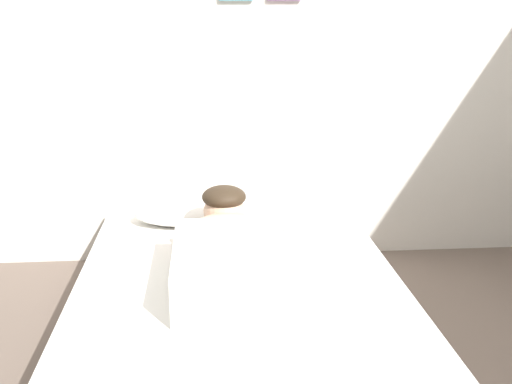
{
  "coord_description": "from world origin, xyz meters",
  "views": [
    {
      "loc": [
        -0.31,
        -1.81,
        1.4
      ],
      "look_at": [
        -0.09,
        0.86,
        0.63
      ],
      "focal_mm": 43.74,
      "sensor_mm": 36.0,
      "label": 1
    }
  ],
  "objects_px": {
    "bed": "(238,314)",
    "pillow": "(187,212)",
    "person_lying": "(227,249)",
    "coffee_cup": "(274,225)",
    "cell_phone": "(209,302)"
  },
  "relations": [
    {
      "from": "bed",
      "to": "cell_phone",
      "type": "xyz_separation_m",
      "value": [
        -0.12,
        -0.28,
        0.2
      ]
    },
    {
      "from": "bed",
      "to": "coffee_cup",
      "type": "relative_size",
      "value": 16.33
    },
    {
      "from": "bed",
      "to": "pillow",
      "type": "distance_m",
      "value": 0.72
    },
    {
      "from": "bed",
      "to": "person_lying",
      "type": "bearing_deg",
      "value": -157.63
    },
    {
      "from": "pillow",
      "to": "cell_phone",
      "type": "bearing_deg",
      "value": -83.8
    },
    {
      "from": "coffee_cup",
      "to": "cell_phone",
      "type": "xyz_separation_m",
      "value": [
        -0.32,
        -0.73,
        -0.03
      ]
    },
    {
      "from": "pillow",
      "to": "cell_phone",
      "type": "distance_m",
      "value": 0.93
    },
    {
      "from": "bed",
      "to": "cell_phone",
      "type": "relative_size",
      "value": 14.58
    },
    {
      "from": "bed",
      "to": "coffee_cup",
      "type": "xyz_separation_m",
      "value": [
        0.2,
        0.45,
        0.23
      ]
    },
    {
      "from": "person_lying",
      "to": "coffee_cup",
      "type": "height_order",
      "value": "person_lying"
    },
    {
      "from": "person_lying",
      "to": "cell_phone",
      "type": "distance_m",
      "value": 0.29
    },
    {
      "from": "bed",
      "to": "pillow",
      "type": "relative_size",
      "value": 3.93
    },
    {
      "from": "person_lying",
      "to": "coffee_cup",
      "type": "relative_size",
      "value": 7.36
    },
    {
      "from": "coffee_cup",
      "to": "person_lying",
      "type": "bearing_deg",
      "value": -117.03
    },
    {
      "from": "pillow",
      "to": "person_lying",
      "type": "bearing_deg",
      "value": -74.75
    }
  ]
}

